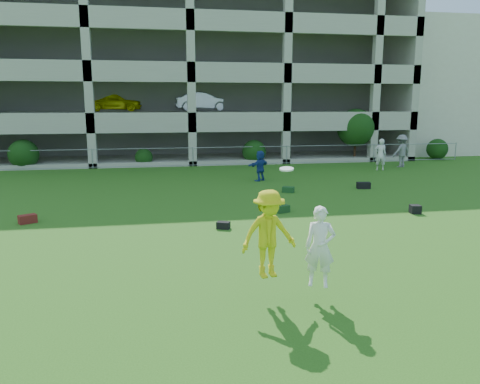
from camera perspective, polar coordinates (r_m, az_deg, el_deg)
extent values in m
plane|color=#235114|center=(10.88, 2.25, -10.26)|extent=(100.00, 100.00, 0.00)
cube|color=beige|center=(45.52, 23.98, 11.35)|extent=(16.00, 14.00, 10.00)
imported|color=navy|center=(23.64, 2.46, 3.22)|extent=(1.39, 1.25, 1.53)
imported|color=silver|center=(28.52, 16.75, 4.40)|extent=(0.76, 0.60, 1.84)
imported|color=slate|center=(30.29, 19.06, 4.75)|extent=(1.45, 1.11, 1.98)
cube|color=#5D0F1B|center=(16.93, -24.48, -3.01)|extent=(0.63, 0.53, 0.28)
cube|color=black|center=(14.77, -2.05, -4.07)|extent=(0.47, 0.40, 0.22)
cube|color=#14381B|center=(16.99, 5.12, -2.04)|extent=(0.60, 0.51, 0.26)
cube|color=black|center=(17.90, 20.58, -1.98)|extent=(0.40, 0.40, 0.30)
cube|color=black|center=(22.27, 14.82, 0.78)|extent=(0.63, 0.36, 0.30)
cube|color=#153B19|center=(20.75, 5.90, 0.30)|extent=(0.58, 0.50, 0.25)
imported|color=#D1C712|center=(9.29, 3.51, -5.13)|extent=(1.24, 0.85, 1.77)
imported|color=white|center=(9.45, 9.72, -6.60)|extent=(0.70, 0.58, 1.63)
cylinder|color=white|center=(8.94, 5.70, 2.81)|extent=(0.27, 0.27, 0.08)
cube|color=#9E998C|center=(42.76, -7.38, 13.60)|extent=(30.00, 0.50, 12.00)
cube|color=#9E998C|center=(39.75, 15.56, 13.52)|extent=(0.50, 14.00, 12.00)
cube|color=#9E998C|center=(36.17, -6.62, 4.85)|extent=(30.00, 14.00, 0.30)
cube|color=#9E998C|center=(35.98, -6.72, 9.60)|extent=(30.00, 14.00, 0.30)
cube|color=#9E998C|center=(36.04, -6.83, 14.38)|extent=(30.00, 14.00, 0.30)
cube|color=#9E998C|center=(36.35, -6.94, 19.10)|extent=(30.00, 14.00, 0.30)
cube|color=#9E998C|center=(29.17, -5.86, 8.15)|extent=(30.00, 0.30, 0.90)
cube|color=#9E998C|center=(29.18, -5.98, 14.04)|extent=(30.00, 0.30, 0.90)
cube|color=#9E998C|center=(29.50, -6.10, 19.87)|extent=(30.00, 0.30, 0.90)
cube|color=#9E998C|center=(29.47, -18.11, 14.43)|extent=(0.50, 0.50, 12.00)
cube|color=#9E998C|center=(29.31, -6.01, 14.91)|extent=(0.50, 0.50, 12.00)
cube|color=#9E998C|center=(30.35, 5.75, 14.78)|extent=(0.50, 0.50, 12.00)
cube|color=#9E998C|center=(32.49, 16.31, 14.15)|extent=(0.50, 0.50, 12.00)
cube|color=#605E59|center=(38.02, -7.01, 13.96)|extent=(29.00, 9.00, 11.60)
imported|color=#F6F60C|center=(34.01, -15.09, 10.60)|extent=(4.04, 2.04, 1.32)
imported|color=silver|center=(34.06, -4.67, 10.93)|extent=(4.16, 1.93, 1.32)
cylinder|color=gray|center=(29.34, -17.55, 3.89)|extent=(0.06, 0.06, 1.20)
cylinder|color=gray|center=(29.17, -5.76, 4.31)|extent=(0.06, 0.06, 1.20)
cylinder|color=gray|center=(30.22, 5.69, 4.54)|extent=(0.06, 0.06, 1.20)
cylinder|color=gray|center=(32.37, 16.00, 4.59)|extent=(0.06, 0.06, 1.20)
cylinder|color=gray|center=(35.41, 24.78, 4.52)|extent=(0.06, 0.06, 1.20)
cylinder|color=gray|center=(29.12, -5.78, 5.39)|extent=(36.00, 0.04, 0.04)
cylinder|color=gray|center=(29.24, -5.74, 3.30)|extent=(36.00, 0.04, 0.04)
sphere|color=#163D11|center=(30.67, -24.89, 4.20)|extent=(1.76, 1.76, 1.76)
sphere|color=#163D11|center=(29.70, -11.64, 4.16)|extent=(1.10, 1.10, 1.10)
sphere|color=#163D11|center=(30.31, 1.73, 4.93)|extent=(1.54, 1.54, 1.54)
cylinder|color=#382314|center=(32.63, 13.83, 5.42)|extent=(0.16, 0.16, 1.96)
sphere|color=#163D11|center=(32.54, 13.93, 7.63)|extent=(2.52, 2.52, 2.52)
sphere|color=#163D11|center=(35.34, 22.91, 4.84)|extent=(1.43, 1.43, 1.43)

